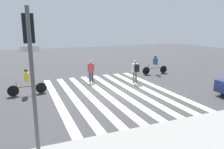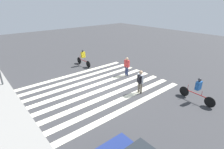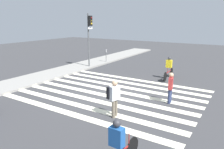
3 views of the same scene
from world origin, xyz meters
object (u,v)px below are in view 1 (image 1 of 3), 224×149
object	(u,v)px
pedestrian_child_with_backpack	(135,70)
cyclist_far_lane	(155,64)
pedestrian_adult_yellow_jacket	(91,70)
traffic_light	(31,56)
cyclist_mid_street	(27,81)

from	to	relation	value
pedestrian_child_with_backpack	cyclist_far_lane	bearing A→B (deg)	49.16
cyclist_far_lane	pedestrian_adult_yellow_jacket	bearing A→B (deg)	7.21
pedestrian_child_with_backpack	pedestrian_adult_yellow_jacket	distance (m)	3.31
traffic_light	pedestrian_adult_yellow_jacket	size ratio (longest dim) A/B	2.91
pedestrian_child_with_backpack	traffic_light	bearing A→B (deg)	-120.38
cyclist_mid_street	cyclist_far_lane	distance (m)	10.69
pedestrian_adult_yellow_jacket	cyclist_far_lane	world-z (taller)	cyclist_far_lane
cyclist_mid_street	pedestrian_child_with_backpack	bearing A→B (deg)	177.51
traffic_light	cyclist_mid_street	world-z (taller)	traffic_light
pedestrian_adult_yellow_jacket	cyclist_mid_street	world-z (taller)	cyclist_mid_street
pedestrian_child_with_backpack	cyclist_mid_street	distance (m)	7.46
cyclist_far_lane	cyclist_mid_street	bearing A→B (deg)	13.93
pedestrian_adult_yellow_jacket	cyclist_far_lane	xyz separation A→B (m)	(-5.96, -0.40, -0.04)
pedestrian_child_with_backpack	pedestrian_adult_yellow_jacket	bearing A→B (deg)	167.75
pedestrian_child_with_backpack	cyclist_mid_street	world-z (taller)	pedestrian_child_with_backpack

